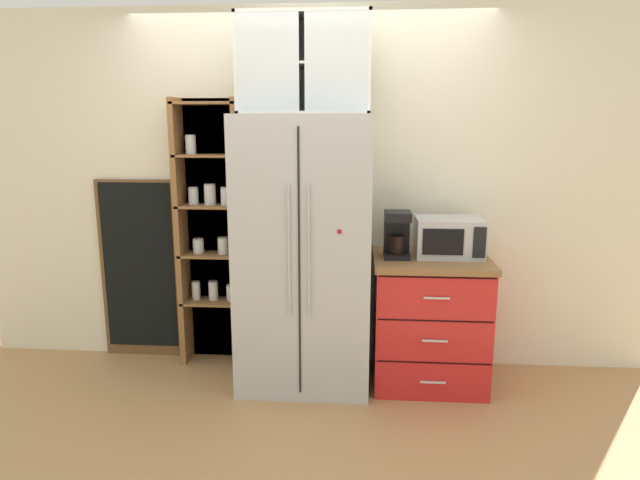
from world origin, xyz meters
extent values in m
plane|color=tan|center=(0.00, 0.00, 0.00)|extent=(10.67, 10.67, 0.00)
cube|color=silver|center=(0.00, 0.40, 1.27)|extent=(4.97, 0.10, 2.55)
cube|color=#B7BABF|center=(0.00, 0.01, 0.91)|extent=(0.87, 0.69, 1.81)
cube|color=black|center=(0.00, -0.34, 0.91)|extent=(0.01, 0.01, 1.67)
cylinder|color=#B7BABF|center=(-0.06, -0.35, 1.00)|extent=(0.02, 0.02, 0.82)
cylinder|color=#B7BABF|center=(0.06, -0.35, 1.00)|extent=(0.02, 0.02, 0.82)
cube|color=#A8161C|center=(0.24, -0.34, 1.12)|extent=(0.02, 0.01, 0.02)
cube|color=brown|center=(-0.71, 0.37, 0.97)|extent=(0.51, 0.04, 1.93)
cube|color=olive|center=(-0.93, 0.25, 0.97)|extent=(0.04, 0.21, 1.93)
cube|color=olive|center=(-0.50, 0.25, 0.97)|extent=(0.04, 0.21, 1.93)
cube|color=olive|center=(-0.71, 0.25, 0.47)|extent=(0.45, 0.21, 0.02)
cylinder|color=silver|center=(-0.84, 0.27, 0.54)|extent=(0.06, 0.06, 0.13)
cylinder|color=#2D2D2D|center=(-0.84, 0.27, 0.52)|extent=(0.05, 0.05, 0.09)
cylinder|color=#B2B2B7|center=(-0.84, 0.27, 0.61)|extent=(0.06, 0.06, 0.01)
cylinder|color=silver|center=(-0.71, 0.26, 0.54)|extent=(0.07, 0.07, 0.13)
cylinder|color=#E0C67F|center=(-0.71, 0.26, 0.52)|extent=(0.06, 0.06, 0.09)
cylinder|color=#B2B2B7|center=(-0.71, 0.26, 0.61)|extent=(0.07, 0.07, 0.01)
cylinder|color=silver|center=(-0.58, 0.26, 0.53)|extent=(0.07, 0.07, 0.11)
cylinder|color=brown|center=(-0.58, 0.26, 0.52)|extent=(0.06, 0.06, 0.07)
cylinder|color=#B2B2B7|center=(-0.58, 0.26, 0.59)|extent=(0.06, 0.06, 0.01)
cube|color=olive|center=(-0.71, 0.25, 0.82)|extent=(0.45, 0.21, 0.02)
cylinder|color=silver|center=(-0.81, 0.25, 0.88)|extent=(0.08, 0.08, 0.10)
cylinder|color=white|center=(-0.81, 0.25, 0.87)|extent=(0.07, 0.07, 0.07)
cylinder|color=#B2B2B7|center=(-0.81, 0.25, 0.94)|extent=(0.07, 0.07, 0.01)
cylinder|color=silver|center=(-0.62, 0.25, 0.89)|extent=(0.08, 0.08, 0.11)
cylinder|color=white|center=(-0.62, 0.25, 0.87)|extent=(0.07, 0.07, 0.07)
cylinder|color=#B2B2B7|center=(-0.62, 0.25, 0.95)|extent=(0.07, 0.07, 0.01)
cube|color=olive|center=(-0.71, 0.25, 1.18)|extent=(0.45, 0.21, 0.02)
cylinder|color=silver|center=(-0.83, 0.27, 1.25)|extent=(0.07, 0.07, 0.11)
cylinder|color=#B77A38|center=(-0.83, 0.27, 1.23)|extent=(0.06, 0.06, 0.08)
cylinder|color=#B2B2B7|center=(-0.83, 0.27, 1.31)|extent=(0.07, 0.07, 0.01)
cylinder|color=silver|center=(-0.70, 0.26, 1.26)|extent=(0.08, 0.08, 0.14)
cylinder|color=#382316|center=(-0.70, 0.26, 1.24)|extent=(0.07, 0.07, 0.09)
cylinder|color=#B2B2B7|center=(-0.70, 0.26, 1.33)|extent=(0.08, 0.08, 0.01)
cylinder|color=silver|center=(-0.58, 0.24, 1.25)|extent=(0.08, 0.08, 0.12)
cylinder|color=beige|center=(-0.58, 0.24, 1.23)|extent=(0.07, 0.07, 0.08)
cylinder|color=#B2B2B7|center=(-0.58, 0.24, 1.31)|extent=(0.07, 0.07, 0.01)
cube|color=olive|center=(-0.71, 0.25, 1.54)|extent=(0.45, 0.21, 0.02)
cylinder|color=silver|center=(-0.83, 0.25, 1.61)|extent=(0.07, 0.07, 0.12)
cylinder|color=#CCB78C|center=(-0.83, 0.25, 1.59)|extent=(0.06, 0.06, 0.08)
cylinder|color=#B2B2B7|center=(-0.83, 0.25, 1.68)|extent=(0.07, 0.07, 0.01)
cube|color=olive|center=(-0.71, 0.25, 1.89)|extent=(0.45, 0.21, 0.02)
cube|color=red|center=(0.84, 0.04, 0.42)|extent=(0.74, 0.62, 0.84)
cube|color=olive|center=(0.84, 0.04, 0.86)|extent=(0.77, 0.65, 0.04)
cube|color=black|center=(0.84, -0.27, 0.27)|extent=(0.72, 0.00, 0.01)
cube|color=silver|center=(0.84, -0.28, 0.14)|extent=(0.16, 0.01, 0.01)
cube|color=black|center=(0.84, -0.27, 0.55)|extent=(0.72, 0.00, 0.01)
cube|color=silver|center=(0.84, -0.28, 0.42)|extent=(0.16, 0.01, 0.01)
cube|color=black|center=(0.84, -0.27, 0.83)|extent=(0.72, 0.00, 0.01)
cube|color=silver|center=(0.84, -0.28, 0.70)|extent=(0.16, 0.01, 0.01)
cube|color=#B7BABF|center=(0.96, 0.09, 1.01)|extent=(0.44, 0.32, 0.26)
cube|color=black|center=(0.90, -0.07, 1.01)|extent=(0.26, 0.01, 0.17)
cube|color=black|center=(1.13, -0.07, 1.01)|extent=(0.08, 0.01, 0.20)
cube|color=black|center=(0.61, 0.02, 0.90)|extent=(0.17, 0.20, 0.03)
cube|color=black|center=(0.61, 0.09, 1.03)|extent=(0.17, 0.06, 0.30)
cube|color=black|center=(0.61, 0.02, 1.16)|extent=(0.17, 0.20, 0.06)
cylinder|color=black|center=(0.61, 0.01, 0.97)|extent=(0.11, 0.11, 0.12)
cylinder|color=navy|center=(0.84, -0.02, 0.93)|extent=(0.08, 0.08, 0.10)
torus|color=navy|center=(0.89, -0.02, 0.94)|extent=(0.05, 0.01, 0.05)
cylinder|color=#8CA37F|center=(0.84, 0.03, 0.93)|extent=(0.08, 0.08, 0.10)
torus|color=#8CA37F|center=(0.90, 0.03, 0.93)|extent=(0.05, 0.01, 0.05)
cylinder|color=brown|center=(0.84, 0.07, 0.97)|extent=(0.07, 0.07, 0.17)
cone|color=brown|center=(0.84, 0.07, 1.05)|extent=(0.07, 0.07, 0.04)
cylinder|color=brown|center=(0.84, 0.07, 1.08)|extent=(0.03, 0.03, 0.07)
cylinder|color=black|center=(0.84, 0.07, 1.12)|extent=(0.03, 0.03, 0.01)
cube|color=silver|center=(0.00, 0.18, 2.12)|extent=(0.84, 0.02, 0.61)
cube|color=silver|center=(0.00, 0.03, 2.42)|extent=(0.84, 0.32, 0.02)
cube|color=silver|center=(0.00, 0.03, 1.82)|extent=(0.84, 0.32, 0.02)
cube|color=silver|center=(-0.41, 0.03, 2.12)|extent=(0.02, 0.32, 0.61)
cube|color=silver|center=(0.41, 0.03, 2.12)|extent=(0.02, 0.32, 0.61)
cube|color=silver|center=(0.00, 0.03, 2.12)|extent=(0.81, 0.30, 0.02)
cube|color=silver|center=(-0.21, -0.13, 2.12)|extent=(0.38, 0.01, 0.57)
cube|color=silver|center=(0.21, -0.13, 2.12)|extent=(0.38, 0.01, 0.57)
cylinder|color=silver|center=(-0.29, 0.03, 1.83)|extent=(0.05, 0.05, 0.00)
cylinder|color=silver|center=(-0.29, 0.03, 1.87)|extent=(0.01, 0.01, 0.07)
cone|color=silver|center=(-0.29, 0.03, 1.93)|extent=(0.06, 0.06, 0.05)
cylinder|color=silver|center=(-0.10, 0.03, 1.83)|extent=(0.05, 0.05, 0.00)
cylinder|color=silver|center=(-0.10, 0.03, 1.87)|extent=(0.01, 0.01, 0.07)
cone|color=silver|center=(-0.10, 0.03, 1.93)|extent=(0.06, 0.06, 0.05)
cylinder|color=silver|center=(0.10, 0.03, 1.83)|extent=(0.05, 0.05, 0.00)
cylinder|color=silver|center=(0.10, 0.03, 1.87)|extent=(0.01, 0.01, 0.07)
cone|color=silver|center=(0.10, 0.03, 1.93)|extent=(0.06, 0.06, 0.05)
cylinder|color=silver|center=(0.29, 0.03, 1.83)|extent=(0.05, 0.05, 0.00)
cylinder|color=silver|center=(0.29, 0.03, 1.87)|extent=(0.01, 0.01, 0.07)
cone|color=silver|center=(0.29, 0.03, 1.93)|extent=(0.06, 0.06, 0.05)
cylinder|color=white|center=(-0.25, 0.03, 2.16)|extent=(0.06, 0.06, 0.07)
cylinder|color=white|center=(-0.08, 0.03, 2.16)|extent=(0.06, 0.06, 0.07)
cylinder|color=white|center=(0.08, 0.03, 2.16)|extent=(0.06, 0.06, 0.07)
cylinder|color=white|center=(0.25, 0.03, 2.16)|extent=(0.06, 0.06, 0.07)
cube|color=brown|center=(-1.29, 0.33, 0.68)|extent=(0.60, 0.04, 1.36)
cube|color=black|center=(-1.29, 0.31, 0.71)|extent=(0.54, 0.01, 1.26)
camera|label=1|loc=(0.37, -3.54, 1.74)|focal=30.67mm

